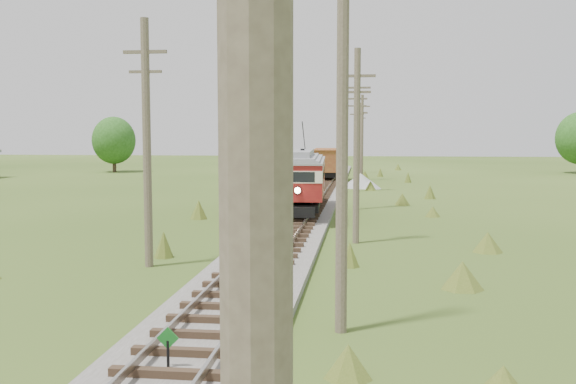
# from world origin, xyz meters

# --- Properties ---
(railbed_main) EXTENTS (3.60, 96.00, 0.57)m
(railbed_main) POSITION_xyz_m (0.00, 34.00, 0.19)
(railbed_main) COLOR #605B54
(railbed_main) RESTS_ON ground
(switch_marker) EXTENTS (0.45, 0.06, 1.08)m
(switch_marker) POSITION_xyz_m (-0.20, 1.50, 0.63)
(switch_marker) COLOR black
(switch_marker) RESTS_ON ground
(streetcar) EXTENTS (3.10, 11.12, 5.04)m
(streetcar) POSITION_xyz_m (0.00, 27.35, 2.41)
(streetcar) COLOR black
(streetcar) RESTS_ON ground
(gondola) EXTENTS (3.02, 8.47, 2.78)m
(gondola) POSITION_xyz_m (0.00, 54.50, 2.07)
(gondola) COLOR black
(gondola) RESTS_ON ground
(gravel_pile) EXTENTS (3.57, 3.78, 1.30)m
(gravel_pile) POSITION_xyz_m (3.48, 47.64, 0.61)
(gravel_pile) COLOR gray
(gravel_pile) RESTS_ON ground
(utility_pole_r_0) EXTENTS (1.60, 0.30, 8.50)m
(utility_pole_r_0) POSITION_xyz_m (3.20, -8.00, 4.37)
(utility_pole_r_0) COLOR brown
(utility_pole_r_0) RESTS_ON ground
(utility_pole_r_1) EXTENTS (0.30, 0.30, 8.80)m
(utility_pole_r_1) POSITION_xyz_m (3.10, 5.00, 4.40)
(utility_pole_r_1) COLOR brown
(utility_pole_r_1) RESTS_ON ground
(utility_pole_r_2) EXTENTS (1.60, 0.30, 8.60)m
(utility_pole_r_2) POSITION_xyz_m (3.30, 18.00, 4.42)
(utility_pole_r_2) COLOR brown
(utility_pole_r_2) RESTS_ON ground
(utility_pole_r_3) EXTENTS (1.60, 0.30, 9.00)m
(utility_pole_r_3) POSITION_xyz_m (3.20, 31.00, 4.63)
(utility_pole_r_3) COLOR brown
(utility_pole_r_3) RESTS_ON ground
(utility_pole_r_4) EXTENTS (1.60, 0.30, 8.40)m
(utility_pole_r_4) POSITION_xyz_m (3.00, 44.00, 4.32)
(utility_pole_r_4) COLOR brown
(utility_pole_r_4) RESTS_ON ground
(utility_pole_r_5) EXTENTS (1.60, 0.30, 8.90)m
(utility_pole_r_5) POSITION_xyz_m (3.40, 57.00, 4.58)
(utility_pole_r_5) COLOR brown
(utility_pole_r_5) RESTS_ON ground
(utility_pole_r_6) EXTENTS (1.60, 0.30, 8.70)m
(utility_pole_r_6) POSITION_xyz_m (3.20, 70.00, 4.47)
(utility_pole_r_6) COLOR brown
(utility_pole_r_6) RESTS_ON ground
(utility_pole_l_a) EXTENTS (1.60, 0.30, 9.00)m
(utility_pole_l_a) POSITION_xyz_m (-4.20, 12.00, 4.63)
(utility_pole_l_a) COLOR brown
(utility_pole_l_a) RESTS_ON ground
(utility_pole_l_b) EXTENTS (1.60, 0.30, 8.60)m
(utility_pole_l_b) POSITION_xyz_m (-4.50, 40.00, 4.42)
(utility_pole_l_b) COLOR brown
(utility_pole_l_b) RESTS_ON ground
(tree_mid_a) EXTENTS (5.46, 5.46, 7.03)m
(tree_mid_a) POSITION_xyz_m (-28.00, 68.00, 4.02)
(tree_mid_a) COLOR #38281C
(tree_mid_a) RESTS_ON ground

